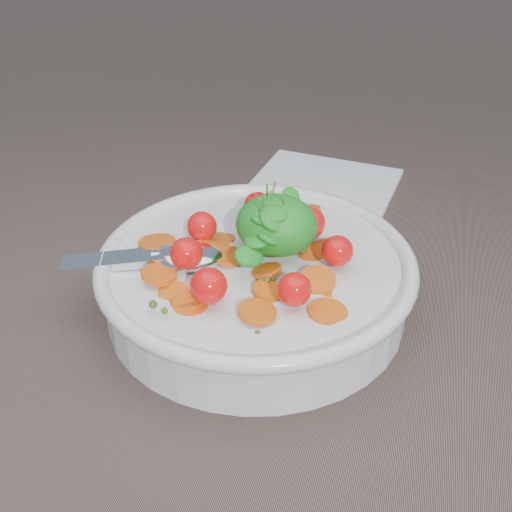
# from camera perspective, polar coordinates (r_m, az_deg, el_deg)

# --- Properties ---
(ground) EXTENTS (6.00, 6.00, 0.00)m
(ground) POSITION_cam_1_polar(r_m,az_deg,el_deg) (0.60, -1.94, -2.95)
(ground) COLOR brown
(ground) RESTS_ON ground
(bowl) EXTENTS (0.30, 0.27, 0.12)m
(bowl) POSITION_cam_1_polar(r_m,az_deg,el_deg) (0.56, 0.00, -1.93)
(bowl) COLOR silver
(bowl) RESTS_ON ground
(napkin) EXTENTS (0.18, 0.16, 0.01)m
(napkin) POSITION_cam_1_polar(r_m,az_deg,el_deg) (0.78, 5.99, 6.29)
(napkin) COLOR white
(napkin) RESTS_ON ground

